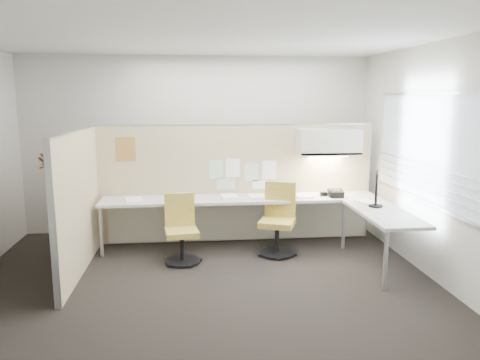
{
  "coord_description": "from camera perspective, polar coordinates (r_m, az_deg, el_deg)",
  "views": [
    {
      "loc": [
        -0.1,
        -5.28,
        2.16
      ],
      "look_at": [
        0.53,
        0.8,
        1.07
      ],
      "focal_mm": 35.0,
      "sensor_mm": 36.0,
      "label": 1
    }
  ],
  "objects": [
    {
      "name": "phone",
      "position": [
        6.91,
        11.57,
        -1.62
      ],
      "size": [
        0.22,
        0.21,
        0.12
      ],
      "rotation": [
        0.0,
        0.0,
        -0.06
      ],
      "color": "black",
      "rests_on": "desk"
    },
    {
      "name": "overhead_bin",
      "position": [
        6.99,
        10.77,
        4.58
      ],
      "size": [
        0.9,
        0.36,
        0.38
      ],
      "primitive_type": "cube",
      "color": "beige",
      "rests_on": "partition_back"
    },
    {
      "name": "chair_left",
      "position": [
        6.25,
        -7.18,
        -6.19
      ],
      "size": [
        0.47,
        0.49,
        0.89
      ],
      "rotation": [
        0.0,
        0.0,
        0.14
      ],
      "color": "black",
      "rests_on": "floor"
    },
    {
      "name": "floor",
      "position": [
        5.71,
        -4.56,
        -12.24
      ],
      "size": [
        5.5,
        4.5,
        0.01
      ],
      "primitive_type": "cube",
      "color": "black",
      "rests_on": "ground"
    },
    {
      "name": "desk",
      "position": [
        6.67,
        3.15,
        -3.43
      ],
      "size": [
        4.0,
        2.07,
        0.73
      ],
      "color": "beige",
      "rests_on": "floor"
    },
    {
      "name": "chair_right",
      "position": [
        6.53,
        4.67,
        -5.06
      ],
      "size": [
        0.59,
        0.61,
        0.98
      ],
      "rotation": [
        0.0,
        0.0,
        -0.37
      ],
      "color": "black",
      "rests_on": "floor"
    },
    {
      "name": "pinned_papers",
      "position": [
        6.98,
        0.17,
        0.8
      ],
      "size": [
        1.01,
        0.0,
        0.47
      ],
      "color": "#8CBF8C",
      "rests_on": "partition_back"
    },
    {
      "name": "paper_stack_2",
      "position": [
        6.67,
        -1.3,
        -2.09
      ],
      "size": [
        0.25,
        0.32,
        0.04
      ],
      "primitive_type": "cube",
      "rotation": [
        0.0,
        0.0,
        0.08
      ],
      "color": "white",
      "rests_on": "desk"
    },
    {
      "name": "ceiling",
      "position": [
        5.32,
        -5.01,
        17.02
      ],
      "size": [
        5.5,
        4.5,
        0.01
      ],
      "primitive_type": "cube",
      "color": "white",
      "rests_on": "wall_back"
    },
    {
      "name": "window_pane",
      "position": [
        6.02,
        22.17,
        3.53
      ],
      "size": [
        0.01,
        2.8,
        1.3
      ],
      "primitive_type": "cube",
      "color": "#8E97A5",
      "rests_on": "wall_right"
    },
    {
      "name": "paper_stack_5",
      "position": [
        6.63,
        15.25,
        -2.62
      ],
      "size": [
        0.32,
        0.36,
        0.02
      ],
      "primitive_type": "cube",
      "rotation": [
        0.0,
        0.0,
        0.37
      ],
      "color": "white",
      "rests_on": "desk"
    },
    {
      "name": "wall_front",
      "position": [
        3.12,
        -3.89,
        -4.02
      ],
      "size": [
        5.5,
        0.02,
        2.8
      ],
      "primitive_type": "cube",
      "color": "beige",
      "rests_on": "ground"
    },
    {
      "name": "wall_right",
      "position": [
        6.05,
        22.28,
        2.12
      ],
      "size": [
        0.02,
        4.5,
        2.8
      ],
      "primitive_type": "cube",
      "color": "beige",
      "rests_on": "ground"
    },
    {
      "name": "wall_back",
      "position": [
        7.57,
        -5.14,
        4.29
      ],
      "size": [
        5.5,
        0.02,
        2.8
      ],
      "primitive_type": "cube",
      "color": "beige",
      "rests_on": "ground"
    },
    {
      "name": "task_light_strip",
      "position": [
        7.02,
        10.71,
        2.88
      ],
      "size": [
        0.6,
        0.06,
        0.02
      ],
      "primitive_type": "cube",
      "color": "#FFEABF",
      "rests_on": "overhead_bin"
    },
    {
      "name": "paper_stack_0",
      "position": [
        6.7,
        -12.81,
        -2.37
      ],
      "size": [
        0.28,
        0.34,
        0.03
      ],
      "primitive_type": "cube",
      "rotation": [
        0.0,
        0.0,
        0.19
      ],
      "color": "white",
      "rests_on": "desk"
    },
    {
      "name": "paper_stack_4",
      "position": [
        6.87,
        7.72,
        -1.92
      ],
      "size": [
        0.25,
        0.32,
        0.02
      ],
      "primitive_type": "cube",
      "rotation": [
        0.0,
        0.0,
        0.08
      ],
      "color": "white",
      "rests_on": "desk"
    },
    {
      "name": "partition_back",
      "position": [
        7.03,
        -0.5,
        -0.44
      ],
      "size": [
        4.1,
        0.06,
        1.75
      ],
      "primitive_type": "cube",
      "color": "tan",
      "rests_on": "floor"
    },
    {
      "name": "paper_stack_1",
      "position": [
        6.71,
        -6.87,
        -2.17
      ],
      "size": [
        0.26,
        0.32,
        0.02
      ],
      "primitive_type": "cube",
      "rotation": [
        0.0,
        0.0,
        -0.09
      ],
      "color": "white",
      "rests_on": "desk"
    },
    {
      "name": "tape_dispenser",
      "position": [
        6.95,
        10.15,
        -1.69
      ],
      "size": [
        0.1,
        0.07,
        0.06
      ],
      "primitive_type": "cube",
      "rotation": [
        0.0,
        0.0,
        0.08
      ],
      "color": "black",
      "rests_on": "desk"
    },
    {
      "name": "poster",
      "position": [
        6.95,
        -13.76,
        3.69
      ],
      "size": [
        0.28,
        0.0,
        0.35
      ],
      "primitive_type": "cube",
      "color": "orange",
      "rests_on": "partition_back"
    },
    {
      "name": "monitor",
      "position": [
        6.38,
        16.31,
        -0.82
      ],
      "size": [
        0.2,
        0.42,
        0.46
      ],
      "rotation": [
        0.0,
        0.0,
        1.17
      ],
      "color": "black",
      "rests_on": "desk"
    },
    {
      "name": "stapler",
      "position": [
        7.0,
        6.25,
        -1.55
      ],
      "size": [
        0.14,
        0.06,
        0.05
      ],
      "primitive_type": "cube",
      "rotation": [
        0.0,
        0.0,
        -0.13
      ],
      "color": "black",
      "rests_on": "desk"
    },
    {
      "name": "partition_left",
      "position": [
        6.08,
        -19.09,
        -2.67
      ],
      "size": [
        0.06,
        2.2,
        1.75
      ],
      "primitive_type": "cube",
      "color": "tan",
      "rests_on": "floor"
    },
    {
      "name": "coat_hook",
      "position": [
        5.22,
        -22.35,
        1.0
      ],
      "size": [
        0.18,
        0.49,
        1.46
      ],
      "color": "silver",
      "rests_on": "partition_left"
    },
    {
      "name": "paper_stack_3",
      "position": [
        6.79,
        2.0,
        -1.99
      ],
      "size": [
        0.23,
        0.3,
        0.02
      ],
      "primitive_type": "cube",
      "rotation": [
        0.0,
        0.0,
        0.01
      ],
      "color": "white",
      "rests_on": "desk"
    }
  ]
}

